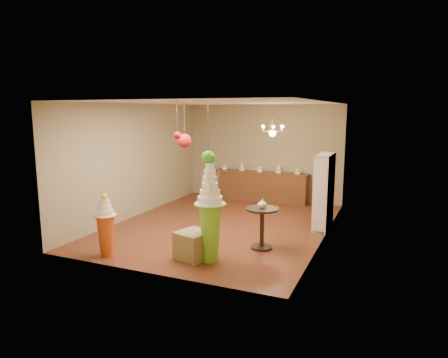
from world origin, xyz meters
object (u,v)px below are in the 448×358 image
at_px(round_table, 262,222).
at_px(pedestal_green, 210,219).
at_px(pedestal_orange, 106,230).
at_px(sideboard, 260,186).

bearing_deg(round_table, pedestal_green, -122.63).
height_order(pedestal_green, round_table, pedestal_green).
xyz_separation_m(pedestal_green, round_table, (0.68, 1.06, -0.27)).
height_order(pedestal_orange, sideboard, pedestal_orange).
relative_size(pedestal_green, pedestal_orange, 1.66).
height_order(pedestal_green, sideboard, pedestal_green).
bearing_deg(round_table, pedestal_orange, -148.91).
height_order(pedestal_orange, round_table, pedestal_orange).
xyz_separation_m(pedestal_green, sideboard, (-0.75, 5.27, -0.35)).
bearing_deg(pedestal_orange, sideboard, 78.05).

